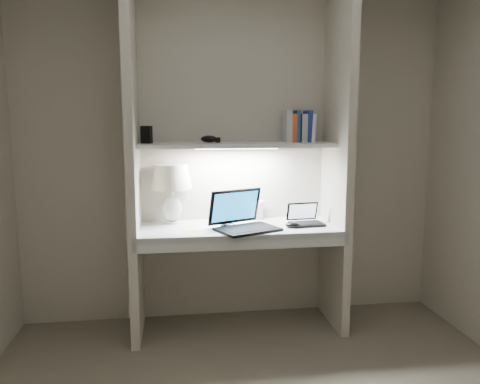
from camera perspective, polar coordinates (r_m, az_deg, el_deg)
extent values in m
cube|color=beige|center=(3.58, -0.81, 4.29)|extent=(3.20, 0.01, 2.50)
cube|color=beige|center=(3.29, -12.92, 3.68)|extent=(0.06, 0.55, 2.50)
cube|color=beige|center=(3.49, 11.79, 3.99)|extent=(0.06, 0.55, 2.50)
cube|color=white|center=(3.39, -0.21, -4.52)|extent=(1.40, 0.55, 0.04)
cube|color=silver|center=(3.15, 0.44, -6.12)|extent=(1.46, 0.03, 0.10)
cube|color=silver|center=(3.40, -0.43, 5.74)|extent=(1.40, 0.36, 0.03)
cube|color=white|center=(3.40, -0.43, 5.37)|extent=(0.60, 0.04, 0.02)
cylinder|color=white|center=(3.51, -8.23, -3.64)|extent=(0.11, 0.11, 0.02)
ellipsoid|color=white|center=(3.49, -8.27, -2.04)|extent=(0.15, 0.15, 0.19)
cylinder|color=white|center=(3.48, -8.31, -0.26)|extent=(0.02, 0.02, 0.08)
sphere|color=#FFD899|center=(3.46, -8.34, 1.04)|extent=(0.04, 0.04, 0.04)
cube|color=black|center=(3.25, 0.95, -4.56)|extent=(0.49, 0.42, 0.02)
cube|color=black|center=(3.25, 0.95, -4.40)|extent=(0.40, 0.32, 0.00)
cube|color=black|center=(3.37, -0.65, -1.75)|extent=(0.40, 0.23, 0.25)
cube|color=#1985D7|center=(3.36, -0.59, -1.77)|extent=(0.35, 0.20, 0.21)
cube|color=black|center=(3.45, 8.15, -3.89)|extent=(0.25, 0.18, 0.02)
cube|color=black|center=(3.45, 8.15, -3.73)|extent=(0.21, 0.13, 0.00)
cube|color=black|center=(3.53, 7.58, -2.33)|extent=(0.24, 0.07, 0.14)
cube|color=#CFDEFF|center=(3.52, 7.62, -2.35)|extent=(0.21, 0.06, 0.11)
cube|color=silver|center=(3.62, 2.02, -2.22)|extent=(0.12, 0.10, 0.14)
ellipsoid|color=black|center=(3.35, 6.45, -4.04)|extent=(0.12, 0.09, 0.04)
torus|color=black|center=(3.42, -1.37, -3.99)|extent=(0.11, 0.11, 0.01)
cube|color=#E5F834|center=(3.29, -6.02, -4.59)|extent=(0.09, 0.09, 0.00)
cube|color=white|center=(3.59, 8.66, 7.71)|extent=(0.03, 0.16, 0.21)
cube|color=navy|center=(3.58, 8.19, 7.93)|extent=(0.04, 0.16, 0.24)
cube|color=#B8B7B3|center=(3.57, 7.59, 7.73)|extent=(0.04, 0.16, 0.21)
cube|color=#224695|center=(3.56, 6.85, 7.95)|extent=(0.03, 0.16, 0.24)
cube|color=#D54F1E|center=(3.55, 6.37, 7.75)|extent=(0.03, 0.16, 0.21)
cube|color=silver|center=(3.54, 5.76, 7.96)|extent=(0.04, 0.16, 0.24)
cube|color=black|center=(3.40, -11.33, 6.87)|extent=(0.08, 0.07, 0.12)
ellipsoid|color=black|center=(3.45, -3.82, 6.47)|extent=(0.14, 0.12, 0.05)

